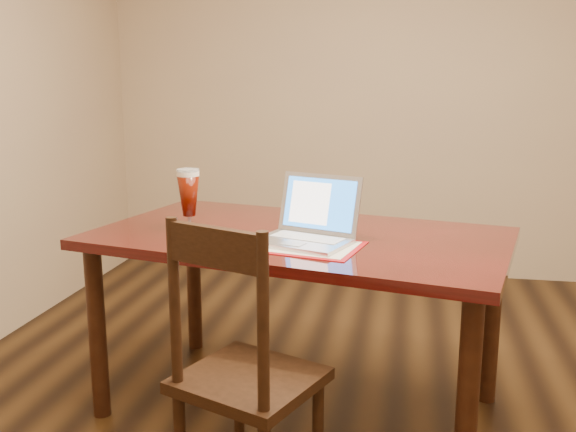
# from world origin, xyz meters

# --- Properties ---
(dining_table) EXTENTS (1.90, 1.32, 1.09)m
(dining_table) POSITION_xyz_m (-0.44, 0.29, 0.72)
(dining_table) COLOR #480B09
(dining_table) RESTS_ON ground
(dining_chair) EXTENTS (0.56, 0.55, 1.03)m
(dining_chair) POSITION_xyz_m (-0.51, -0.40, 0.48)
(dining_chair) COLOR black
(dining_chair) RESTS_ON ground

